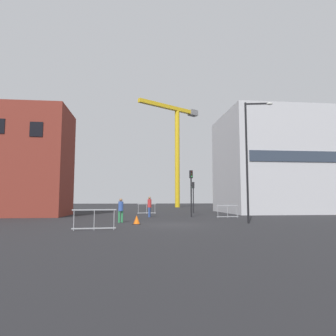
# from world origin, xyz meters

# --- Properties ---
(ground) EXTENTS (160.00, 160.00, 0.00)m
(ground) POSITION_xyz_m (0.00, 0.00, 0.00)
(ground) COLOR black
(brick_building) EXTENTS (10.51, 6.12, 10.17)m
(brick_building) POSITION_xyz_m (-14.14, 10.60, 5.09)
(brick_building) COLOR maroon
(brick_building) RESTS_ON ground
(office_block) EXTENTS (11.87, 10.88, 11.49)m
(office_block) POSITION_xyz_m (13.74, 14.87, 5.74)
(office_block) COLOR #B7B7BC
(office_block) RESTS_ON ground
(construction_crane) EXTENTS (12.12, 8.14, 19.26)m
(construction_crane) POSITION_xyz_m (5.19, 36.80, 12.69)
(construction_crane) COLOR gold
(construction_crane) RESTS_ON ground
(streetlamp_tall) EXTENTS (1.89, 0.48, 8.19)m
(streetlamp_tall) POSITION_xyz_m (5.23, 0.36, 4.78)
(streetlamp_tall) COLOR black
(streetlamp_tall) RESTS_ON ground
(traffic_light_island) EXTENTS (0.28, 0.39, 4.15)m
(traffic_light_island) POSITION_xyz_m (2.53, 7.53, 2.77)
(traffic_light_island) COLOR black
(traffic_light_island) RESTS_ON ground
(traffic_light_near) EXTENTS (0.39, 0.29, 3.51)m
(traffic_light_near) POSITION_xyz_m (4.13, 14.92, 2.38)
(traffic_light_near) COLOR black
(traffic_light_near) RESTS_ON ground
(pedestrian_walking) EXTENTS (0.34, 0.34, 1.80)m
(pedestrian_walking) POSITION_xyz_m (-1.17, 7.83, 1.05)
(pedestrian_walking) COLOR #33519E
(pedestrian_walking) RESTS_ON ground
(pedestrian_waiting) EXTENTS (0.34, 0.34, 1.64)m
(pedestrian_waiting) POSITION_xyz_m (-3.40, 2.06, 0.95)
(pedestrian_waiting) COLOR #2D844C
(pedestrian_waiting) RESTS_ON ground
(safety_barrier_rear) EXTENTS (1.87, 0.09, 1.08)m
(safety_barrier_rear) POSITION_xyz_m (5.37, 6.07, 0.56)
(safety_barrier_rear) COLOR #9EA0A5
(safety_barrier_rear) RESTS_ON ground
(safety_barrier_mid_span) EXTENTS (1.98, 0.13, 1.08)m
(safety_barrier_mid_span) POSITION_xyz_m (-1.21, 13.60, 0.56)
(safety_barrier_mid_span) COLOR #B2B5BA
(safety_barrier_mid_span) RESTS_ON ground
(safety_barrier_right_run) EXTENTS (2.25, 0.29, 1.08)m
(safety_barrier_right_run) POSITION_xyz_m (-4.52, -2.90, 0.56)
(safety_barrier_right_run) COLOR #9EA0A5
(safety_barrier_right_run) RESTS_ON ground
(traffic_cone_by_barrier) EXTENTS (0.56, 0.56, 0.57)m
(traffic_cone_by_barrier) POSITION_xyz_m (-2.31, 0.52, 0.26)
(traffic_cone_by_barrier) COLOR black
(traffic_cone_by_barrier) RESTS_ON ground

